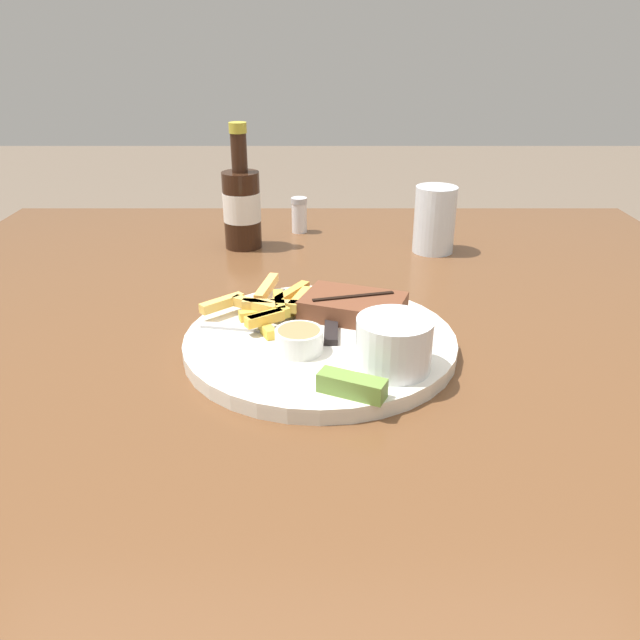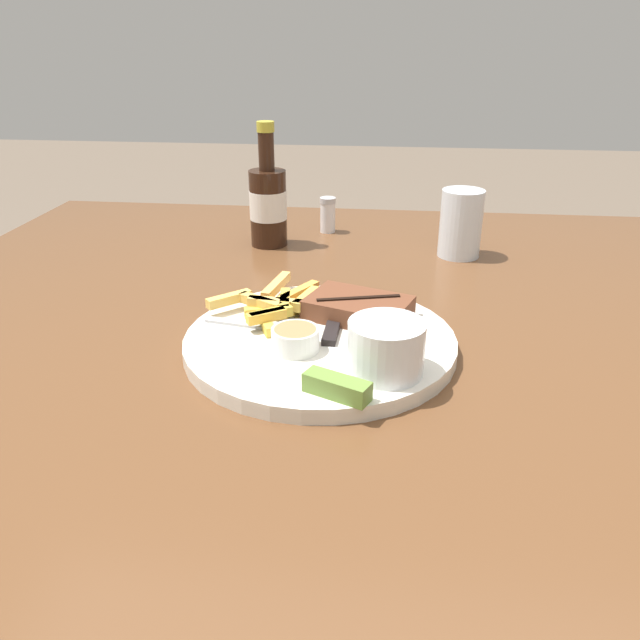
% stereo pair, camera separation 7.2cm
% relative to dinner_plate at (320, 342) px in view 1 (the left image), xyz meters
% --- Properties ---
extents(dining_table, '(1.27, 1.30, 0.74)m').
position_rel_dinner_plate_xyz_m(dining_table, '(0.00, 0.00, -0.08)').
color(dining_table, brown).
rests_on(dining_table, ground_plane).
extents(dinner_plate, '(0.32, 0.32, 0.02)m').
position_rel_dinner_plate_xyz_m(dinner_plate, '(0.00, 0.00, 0.00)').
color(dinner_plate, silver).
rests_on(dinner_plate, dining_table).
extents(steak_portion, '(0.14, 0.12, 0.03)m').
position_rel_dinner_plate_xyz_m(steak_portion, '(0.04, 0.06, 0.02)').
color(steak_portion, brown).
rests_on(steak_portion, dinner_plate).
extents(fries_pile, '(0.14, 0.16, 0.02)m').
position_rel_dinner_plate_xyz_m(fries_pile, '(-0.06, 0.06, 0.02)').
color(fries_pile, '#ECAA56').
rests_on(fries_pile, dinner_plate).
extents(coleslaw_cup, '(0.08, 0.08, 0.06)m').
position_rel_dinner_plate_xyz_m(coleslaw_cup, '(0.08, -0.08, 0.04)').
color(coleslaw_cup, white).
rests_on(coleslaw_cup, dinner_plate).
extents(dipping_sauce_cup, '(0.05, 0.05, 0.03)m').
position_rel_dinner_plate_xyz_m(dipping_sauce_cup, '(-0.02, -0.04, 0.02)').
color(dipping_sauce_cup, silver).
rests_on(dipping_sauce_cup, dinner_plate).
extents(pickle_spear, '(0.07, 0.05, 0.02)m').
position_rel_dinner_plate_xyz_m(pickle_spear, '(0.03, -0.13, 0.02)').
color(pickle_spear, olive).
rests_on(pickle_spear, dinner_plate).
extents(fork_utensil, '(0.13, 0.04, 0.00)m').
position_rel_dinner_plate_xyz_m(fork_utensil, '(-0.08, 0.02, 0.01)').
color(fork_utensil, '#B7B7BC').
rests_on(fork_utensil, dinner_plate).
extents(knife_utensil, '(0.02, 0.17, 0.01)m').
position_rel_dinner_plate_xyz_m(knife_utensil, '(0.01, 0.04, 0.01)').
color(knife_utensil, '#B7B7BC').
rests_on(knife_utensil, dinner_plate).
extents(beer_bottle, '(0.06, 0.06, 0.21)m').
position_rel_dinner_plate_xyz_m(beer_bottle, '(-0.13, 0.39, 0.07)').
color(beer_bottle, black).
rests_on(beer_bottle, dining_table).
extents(drinking_glass, '(0.07, 0.07, 0.11)m').
position_rel_dinner_plate_xyz_m(drinking_glass, '(0.19, 0.36, 0.05)').
color(drinking_glass, silver).
rests_on(drinking_glass, dining_table).
extents(salt_shaker, '(0.03, 0.03, 0.07)m').
position_rel_dinner_plate_xyz_m(salt_shaker, '(-0.04, 0.48, 0.02)').
color(salt_shaker, white).
rests_on(salt_shaker, dining_table).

